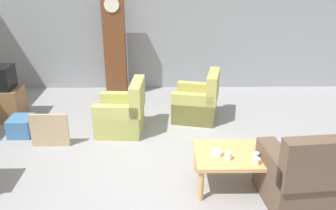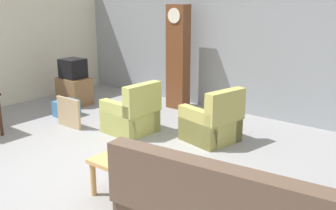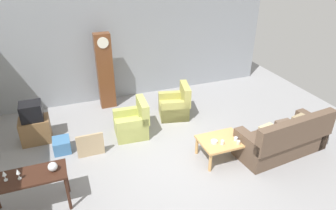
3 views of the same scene
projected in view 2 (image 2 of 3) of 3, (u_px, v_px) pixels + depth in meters
ground_plane at (111, 168)px, 5.43m from camera, size 10.40×10.40×0.00m
garage_door_wall at (238, 34)px, 7.71m from camera, size 8.40×0.16×3.20m
armchair_olive_near at (132, 116)px, 6.77m from camera, size 0.84×0.81×0.92m
armchair_olive_far at (212, 124)px, 6.36m from camera, size 0.94×0.91×0.92m
coffee_table_wood at (137, 165)px, 4.59m from camera, size 0.96×0.76×0.47m
grandfather_clock at (178, 57)px, 8.06m from camera, size 0.44×0.30×2.18m
tv_stand_cabinet at (74, 91)px, 8.52m from camera, size 0.68×0.52×0.60m
tv_crt at (73, 68)px, 8.38m from camera, size 0.48×0.44×0.42m
framed_picture_leaning at (69, 113)px, 7.04m from camera, size 0.60×0.05×0.55m
storage_box_blue at (66, 108)px, 7.74m from camera, size 0.38×0.43×0.31m
cup_white_porcelain at (124, 158)px, 4.48m from camera, size 0.07×0.07×0.10m
cup_blue_rimmed at (148, 166)px, 4.30m from camera, size 0.08×0.08×0.08m
cup_cream_tall at (138, 170)px, 4.21m from camera, size 0.08×0.08×0.08m
bowl_white_stacked at (122, 154)px, 4.65m from camera, size 0.14×0.14×0.06m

